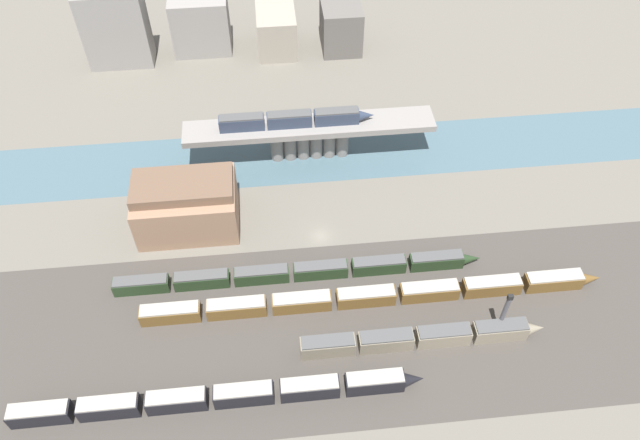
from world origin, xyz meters
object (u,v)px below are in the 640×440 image
at_px(train_yard_far, 374,296).
at_px(train_yard_near, 218,397).
at_px(train_yard_mid, 421,338).
at_px(train_yard_outer, 298,272).
at_px(signal_tower, 504,314).
at_px(train_on_bridge, 295,119).
at_px(warehouse_building, 186,204).

bearing_deg(train_yard_far, train_yard_near, -149.03).
bearing_deg(train_yard_near, train_yard_mid, 11.97).
bearing_deg(train_yard_near, train_yard_outer, 58.07).
bearing_deg(train_yard_outer, signal_tower, -23.81).
height_order(train_on_bridge, train_yard_far, train_on_bridge).
relative_size(train_yard_mid, signal_tower, 3.96).
xyz_separation_m(train_yard_outer, warehouse_building, (-23.03, 17.54, 4.50)).
bearing_deg(train_on_bridge, signal_tower, -56.58).
xyz_separation_m(train_yard_near, train_yard_mid, (38.70, 8.21, 0.01)).
height_order(train_yard_far, signal_tower, signal_tower).
distance_m(train_yard_near, train_yard_outer, 31.06).
bearing_deg(train_yard_near, train_on_bridge, 73.37).
bearing_deg(train_on_bridge, train_yard_outer, -93.90).
bearing_deg(warehouse_building, train_yard_mid, -38.22).
distance_m(train_yard_near, train_yard_mid, 39.57).
height_order(train_yard_far, warehouse_building, warehouse_building).
bearing_deg(warehouse_building, signal_tower, -29.33).
bearing_deg(signal_tower, train_yard_mid, -175.16).
height_order(train_yard_near, train_yard_outer, train_yard_near).
height_order(train_yard_outer, warehouse_building, warehouse_building).
xyz_separation_m(train_yard_far, train_yard_outer, (-14.80, 7.61, -0.07)).
bearing_deg(train_on_bridge, train_yard_mid, -70.32).
bearing_deg(train_on_bridge, train_yard_far, -74.64).
bearing_deg(train_yard_near, signal_tower, 9.93).
xyz_separation_m(train_yard_far, signal_tower, (23.29, -9.20, 4.12)).
distance_m(train_yard_mid, warehouse_building, 57.83).
xyz_separation_m(train_yard_near, train_yard_far, (31.23, 18.74, -0.20)).
height_order(train_on_bridge, train_yard_outer, train_on_bridge).
bearing_deg(train_yard_far, train_yard_outer, 152.78).
bearing_deg(train_yard_mid, train_yard_far, 125.35).
xyz_separation_m(train_yard_mid, signal_tower, (15.81, 1.34, 3.91)).
distance_m(train_yard_outer, warehouse_building, 29.30).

